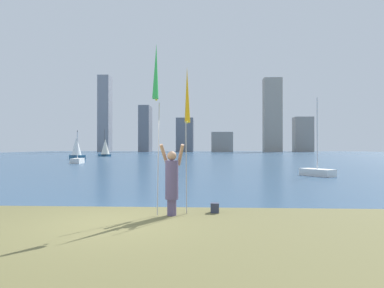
% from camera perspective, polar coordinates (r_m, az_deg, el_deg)
% --- Properties ---
extents(ground, '(120.00, 138.00, 0.12)m').
position_cam_1_polar(ground, '(58.88, 0.48, -2.25)').
color(ground, brown).
extents(person, '(0.69, 0.51, 1.87)m').
position_cam_1_polar(person, '(8.84, -3.45, -6.16)').
color(person, '#594C72').
rests_on(person, ground).
extents(kite_flag_left, '(0.16, 0.76, 4.44)m').
position_cam_1_polar(kite_flag_left, '(8.73, -6.14, 11.58)').
color(kite_flag_left, '#B2B2B7').
rests_on(kite_flag_left, ground).
extents(kite_flag_right, '(0.16, 0.77, 3.99)m').
position_cam_1_polar(kite_flag_right, '(9.36, -0.82, 7.88)').
color(kite_flag_right, '#B2B2B7').
rests_on(kite_flag_right, ground).
extents(bag, '(0.23, 0.20, 0.26)m').
position_cam_1_polar(bag, '(9.31, 3.89, -10.78)').
color(bag, '#33384C').
rests_on(bag, ground).
extents(sailboat_0, '(1.30, 2.67, 3.36)m').
position_cam_1_polar(sailboat_0, '(37.95, -18.91, -2.70)').
color(sailboat_0, silver).
rests_on(sailboat_0, ground).
extents(sailboat_2, '(1.90, 2.23, 4.81)m').
position_cam_1_polar(sailboat_2, '(21.99, 20.53, -4.42)').
color(sailboat_2, white).
rests_on(sailboat_2, ground).
extents(sailboat_5, '(2.91, 2.39, 4.97)m').
position_cam_1_polar(sailboat_5, '(64.05, -14.55, -0.56)').
color(sailboat_5, '#2D6084').
rests_on(sailboat_5, ground).
extents(sailboat_6, '(2.68, 2.24, 4.04)m').
position_cam_1_polar(sailboat_6, '(48.78, -19.02, -0.71)').
color(sailboat_6, '#2D6084').
rests_on(sailboat_6, ground).
extents(skyline_tower_0, '(3.84, 4.80, 25.98)m').
position_cam_1_polar(skyline_tower_0, '(119.02, -14.59, 4.97)').
color(skyline_tower_0, gray).
rests_on(skyline_tower_0, ground).
extents(skyline_tower_1, '(3.56, 6.97, 15.49)m').
position_cam_1_polar(skyline_tower_1, '(114.43, -7.93, 2.55)').
color(skyline_tower_1, slate).
rests_on(skyline_tower_1, ground).
extents(skyline_tower_2, '(5.85, 7.49, 11.62)m').
position_cam_1_polar(skyline_tower_2, '(116.91, -1.17, 1.53)').
color(skyline_tower_2, slate).
rests_on(skyline_tower_2, ground).
extents(skyline_tower_3, '(7.07, 4.19, 6.63)m').
position_cam_1_polar(skyline_tower_3, '(112.29, 5.13, 0.34)').
color(skyline_tower_3, gray).
rests_on(skyline_tower_3, ground).
extents(skyline_tower_4, '(5.85, 4.07, 24.31)m').
position_cam_1_polar(skyline_tower_4, '(113.96, 13.51, 4.79)').
color(skyline_tower_4, gray).
rests_on(skyline_tower_4, ground).
extents(skyline_tower_5, '(6.24, 5.00, 11.95)m').
position_cam_1_polar(skyline_tower_5, '(121.82, 18.34, 1.55)').
color(skyline_tower_5, gray).
rests_on(skyline_tower_5, ground).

